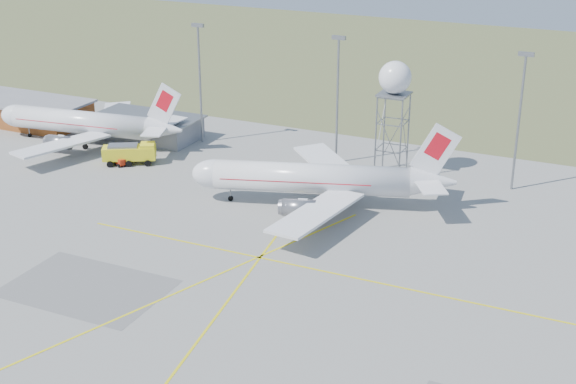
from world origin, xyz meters
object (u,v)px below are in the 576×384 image
at_px(airliner_far, 85,123).
at_px(baggage_tug, 121,161).
at_px(radar_tower, 393,112).
at_px(fire_truck, 131,154).
at_px(airliner_main, 316,179).

xyz_separation_m(airliner_far, baggage_tug, (11.90, -6.58, -2.98)).
relative_size(radar_tower, baggage_tug, 6.57).
xyz_separation_m(fire_truck, baggage_tug, (-1.12, -1.30, -0.94)).
height_order(radar_tower, fire_truck, radar_tower).
bearing_deg(baggage_tug, airliner_main, 22.75).
distance_m(radar_tower, fire_truck, 42.29).
relative_size(airliner_main, airliner_far, 1.04).
distance_m(airliner_far, fire_truck, 14.20).
distance_m(airliner_main, baggage_tug, 34.95).
bearing_deg(fire_truck, baggage_tug, -160.08).
bearing_deg(radar_tower, airliner_far, -171.45).
height_order(airliner_main, airliner_far, airliner_main).
distance_m(fire_truck, baggage_tug, 1.95).
distance_m(airliner_far, radar_tower, 53.30).
bearing_deg(airliner_far, baggage_tug, 143.90).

